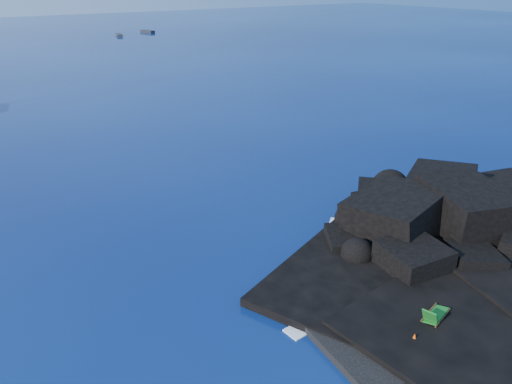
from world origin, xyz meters
TOP-DOWN VIEW (x-y plane):
  - ground at (0.00, 0.00)m, footprint 400.00×400.00m
  - headland at (13.00, 3.00)m, footprint 24.00×24.00m
  - beach at (4.50, 0.50)m, footprint 9.08×6.86m
  - surf_foam at (5.00, 5.00)m, footprint 10.00×8.00m
  - deck_chair at (5.45, -0.46)m, footprint 1.89×1.21m
  - towel at (5.29, -0.01)m, footprint 2.00×1.11m
  - sunbather at (5.29, -0.01)m, footprint 1.61×0.56m
  - marker_cone at (3.55, -0.89)m, footprint 0.40×0.40m
  - distant_boat_a at (33.21, 118.35)m, footprint 2.25×4.47m
  - distant_boat_b at (42.42, 122.06)m, footprint 2.65×4.73m

SIDE VIEW (x-z plane):
  - ground at x=0.00m, z-range 0.00..0.00m
  - headland at x=13.00m, z-range -1.80..1.80m
  - beach at x=4.50m, z-range -0.35..0.35m
  - surf_foam at x=5.00m, z-range -0.03..0.03m
  - distant_boat_a at x=33.21m, z-range -0.29..0.29m
  - distant_boat_b at x=42.42m, z-range -0.30..0.30m
  - towel at x=5.29m, z-range 0.35..0.40m
  - sunbather at x=5.29m, z-range 0.40..0.61m
  - marker_cone at x=3.55m, z-range 0.35..0.85m
  - deck_chair at x=5.45m, z-range 0.35..1.55m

